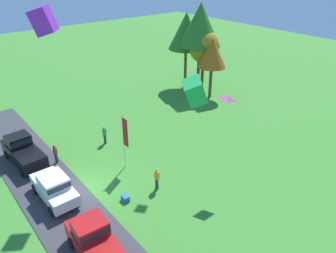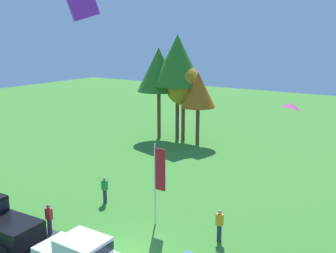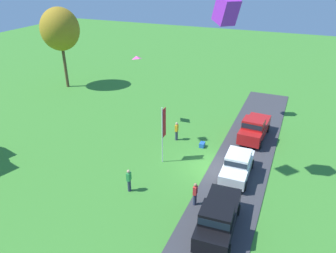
# 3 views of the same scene
# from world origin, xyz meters

# --- Properties ---
(ground_plane) EXTENTS (120.00, 120.00, 0.00)m
(ground_plane) POSITION_xyz_m (0.00, 0.00, 0.00)
(ground_plane) COLOR #3D842D
(pavement_strip) EXTENTS (36.00, 4.40, 0.06)m
(pavement_strip) POSITION_xyz_m (0.00, -2.24, 0.03)
(pavement_strip) COLOR #38383D
(pavement_strip) RESTS_ON ground
(car_pickup_far_end) EXTENTS (5.10, 2.28, 2.14)m
(car_pickup_far_end) POSITION_xyz_m (-6.44, -2.38, 1.11)
(car_pickup_far_end) COLOR black
(car_pickup_far_end) RESTS_ON ground
(car_sedan_mid_row) EXTENTS (4.42, 2.00, 1.84)m
(car_sedan_mid_row) POSITION_xyz_m (-0.37, -2.22, 1.04)
(car_sedan_mid_row) COLOR white
(car_sedan_mid_row) RESTS_ON ground
(car_pickup_by_flagpole) EXTENTS (5.10, 2.28, 2.14)m
(car_pickup_by_flagpole) POSITION_xyz_m (5.92, -2.36, 1.11)
(car_pickup_by_flagpole) COLOR red
(car_pickup_by_flagpole) RESTS_ON ground
(person_beside_suv) EXTENTS (0.36, 0.24, 1.71)m
(person_beside_suv) POSITION_xyz_m (-4.64, -0.41, 0.88)
(person_beside_suv) COLOR #2D334C
(person_beside_suv) RESTS_ON ground
(person_on_lawn) EXTENTS (0.36, 0.24, 1.71)m
(person_on_lawn) POSITION_xyz_m (-4.95, 4.21, 0.88)
(person_on_lawn) COLOR #2D334C
(person_on_lawn) RESTS_ON ground
(person_watching_sky) EXTENTS (0.36, 0.24, 1.71)m
(person_watching_sky) POSITION_xyz_m (3.12, 3.90, 0.88)
(person_watching_sky) COLOR #2D334C
(person_watching_sky) RESTS_ON ground
(tree_far_left) EXTENTS (4.33, 4.33, 9.15)m
(tree_far_left) POSITION_xyz_m (-11.42, 19.51, 6.95)
(tree_far_left) COLOR brown
(tree_far_left) RESTS_ON ground
(tree_right_of_center) EXTENTS (4.93, 4.93, 10.42)m
(tree_right_of_center) POSITION_xyz_m (-9.44, 19.87, 7.92)
(tree_right_of_center) COLOR brown
(tree_right_of_center) RESTS_ON ground
(tree_center_back) EXTENTS (3.57, 3.57, 7.54)m
(tree_center_back) POSITION_xyz_m (-8.80, 19.96, 5.54)
(tree_center_back) COLOR brown
(tree_center_back) RESTS_ON ground
(tree_left_of_center) EXTENTS (3.30, 3.30, 6.96)m
(tree_left_of_center) POSITION_xyz_m (-6.82, 19.38, 5.27)
(tree_left_of_center) COLOR brown
(tree_left_of_center) RESTS_ON ground
(flag_banner) EXTENTS (0.71, 0.08, 4.67)m
(flag_banner) POSITION_xyz_m (-0.43, 3.61, 2.96)
(flag_banner) COLOR silver
(flag_banner) RESTS_ON ground
(cooler_box) EXTENTS (0.56, 0.40, 0.40)m
(cooler_box) POSITION_xyz_m (2.80, 1.42, 0.20)
(cooler_box) COLOR blue
(cooler_box) RESTS_ON ground
(kite_box_near_flag) EXTENTS (1.10, 1.41, 1.42)m
(kite_box_near_flag) POSITION_xyz_m (9.29, 1.36, 10.04)
(kite_box_near_flag) COLOR green
(kite_diamond_mid_center) EXTENTS (1.26, 1.31, 0.57)m
(kite_diamond_mid_center) POSITION_xyz_m (5.01, 8.61, 6.50)
(kite_diamond_mid_center) COLOR #EA4C9E
(kite_box_low_drifter) EXTENTS (1.69, 1.77, 1.72)m
(kite_box_low_drifter) POSITION_xyz_m (-1.23, -0.74, 11.67)
(kite_box_low_drifter) COLOR purple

